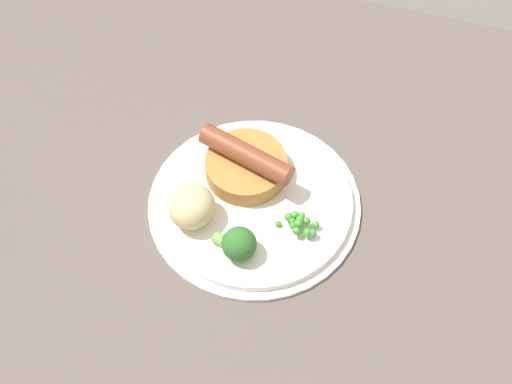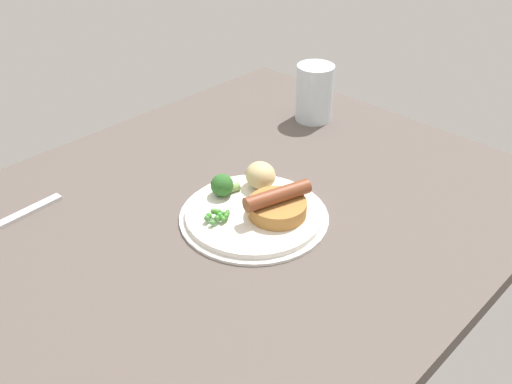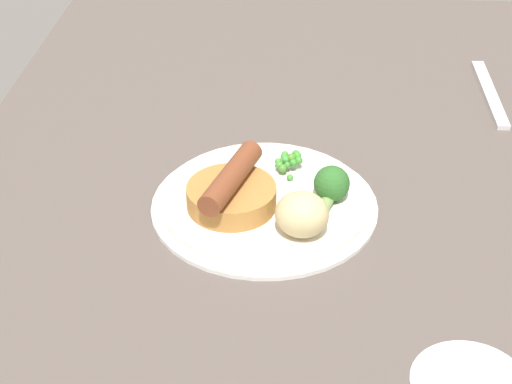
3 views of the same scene
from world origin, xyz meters
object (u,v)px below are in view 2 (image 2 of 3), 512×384
object	(u,v)px
pea_pile	(218,215)
potato_chunk_0	(260,175)
drinking_glass	(314,93)
sausage_pudding	(277,205)
fork	(11,220)
broccoli_floret_near	(223,185)
dinner_plate	(254,215)

from	to	relation	value
pea_pile	potato_chunk_0	size ratio (longest dim) A/B	0.89
drinking_glass	sausage_pudding	bearing A→B (deg)	-149.41
sausage_pudding	fork	xyz separation A→B (cm)	(-29.74, 30.70, -2.90)
pea_pile	broccoli_floret_near	bearing A→B (deg)	40.96
dinner_plate	drinking_glass	size ratio (longest dim) A/B	2.03
pea_pile	drinking_glass	bearing A→B (deg)	18.95
broccoli_floret_near	pea_pile	bearing A→B (deg)	56.65
broccoli_floret_near	potato_chunk_0	world-z (taller)	potato_chunk_0
dinner_plate	sausage_pudding	size ratio (longest dim) A/B	2.10
sausage_pudding	drinking_glass	size ratio (longest dim) A/B	0.96
pea_pile	drinking_glass	distance (cm)	42.88
dinner_plate	drinking_glass	world-z (taller)	drinking_glass
potato_chunk_0	fork	world-z (taller)	potato_chunk_0
potato_chunk_0	drinking_glass	bearing A→B (deg)	22.06
potato_chunk_0	fork	distance (cm)	40.95
broccoli_floret_near	potato_chunk_0	bearing A→B (deg)	172.85
pea_pile	drinking_glass	xyz separation A→B (cm)	(40.42, 13.88, 3.52)
dinner_plate	drinking_glass	bearing A→B (deg)	24.86
drinking_glass	dinner_plate	bearing A→B (deg)	-155.14
pea_pile	fork	distance (cm)	33.58
broccoli_floret_near	drinking_glass	xyz separation A→B (cm)	(34.90, 9.08, 2.73)
sausage_pudding	broccoli_floret_near	size ratio (longest dim) A/B	2.23
potato_chunk_0	drinking_glass	xyz separation A→B (cm)	(28.77, 11.66, 2.27)
pea_pile	fork	size ratio (longest dim) A/B	0.27
sausage_pudding	potato_chunk_0	world-z (taller)	sausage_pudding
sausage_pudding	drinking_glass	world-z (taller)	drinking_glass
dinner_plate	potato_chunk_0	world-z (taller)	potato_chunk_0
sausage_pudding	fork	distance (cm)	42.84
sausage_pudding	potato_chunk_0	size ratio (longest dim) A/B	2.13
pea_pile	broccoli_floret_near	world-z (taller)	broccoli_floret_near
dinner_plate	potato_chunk_0	xyz separation A→B (cm)	(5.88, 4.40, 3.12)
dinner_plate	broccoli_floret_near	bearing A→B (deg)	91.98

